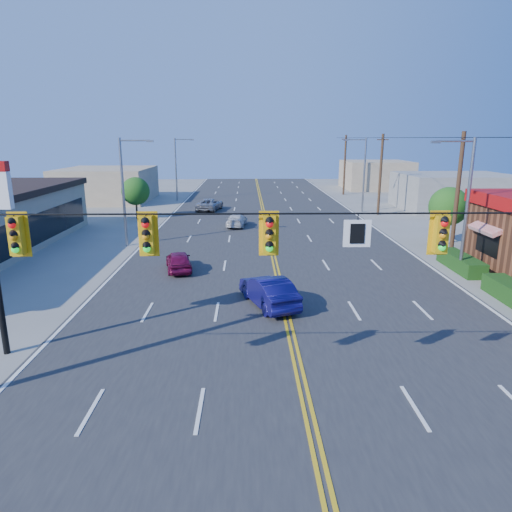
{
  "coord_description": "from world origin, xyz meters",
  "views": [
    {
      "loc": [
        -1.79,
        -12.11,
        7.97
      ],
      "look_at": [
        -1.36,
        10.14,
        2.2
      ],
      "focal_mm": 32.0,
      "sensor_mm": 36.0,
      "label": 1
    }
  ],
  "objects_px": {
    "car_magenta": "(179,262)",
    "car_silver": "(210,205)",
    "signal_span": "(308,254)",
    "car_blue": "(269,292)",
    "car_white": "(237,221)"
  },
  "relations": [
    {
      "from": "car_magenta",
      "to": "car_silver",
      "type": "xyz_separation_m",
      "value": [
        -0.01,
        24.17,
        0.06
      ]
    },
    {
      "from": "signal_span",
      "to": "car_magenta",
      "type": "distance_m",
      "value": 16.65
    },
    {
      "from": "car_blue",
      "to": "signal_span",
      "type": "bearing_deg",
      "value": 74.13
    },
    {
      "from": "signal_span",
      "to": "car_silver",
      "type": "distance_m",
      "value": 39.81
    },
    {
      "from": "car_magenta",
      "to": "car_blue",
      "type": "distance_m",
      "value": 8.08
    },
    {
      "from": "car_blue",
      "to": "car_white",
      "type": "height_order",
      "value": "car_blue"
    },
    {
      "from": "signal_span",
      "to": "car_white",
      "type": "height_order",
      "value": "signal_span"
    },
    {
      "from": "car_white",
      "to": "car_magenta",
      "type": "bearing_deg",
      "value": 84.14
    },
    {
      "from": "car_magenta",
      "to": "car_blue",
      "type": "relative_size",
      "value": 0.82
    },
    {
      "from": "car_blue",
      "to": "car_magenta",
      "type": "bearing_deg",
      "value": -69.74
    },
    {
      "from": "car_magenta",
      "to": "car_blue",
      "type": "xyz_separation_m",
      "value": [
        5.24,
        -6.15,
        0.11
      ]
    },
    {
      "from": "signal_span",
      "to": "car_blue",
      "type": "distance_m",
      "value": 9.77
    },
    {
      "from": "car_magenta",
      "to": "signal_span",
      "type": "bearing_deg",
      "value": 99.36
    },
    {
      "from": "signal_span",
      "to": "car_blue",
      "type": "height_order",
      "value": "signal_span"
    },
    {
      "from": "signal_span",
      "to": "car_silver",
      "type": "xyz_separation_m",
      "value": [
        -5.91,
        39.14,
        -4.22
      ]
    }
  ]
}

